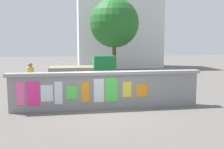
# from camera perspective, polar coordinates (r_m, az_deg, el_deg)

# --- Properties ---
(ground) EXTENTS (60.00, 60.00, 0.00)m
(ground) POSITION_cam_1_polar(r_m,az_deg,el_deg) (18.26, -4.85, -1.14)
(ground) COLOR #605B56
(poster_wall) EXTENTS (7.59, 0.42, 1.47)m
(poster_wall) POSITION_cam_1_polar(r_m,az_deg,el_deg) (10.28, -1.13, -3.29)
(poster_wall) COLOR gray
(poster_wall) RESTS_ON ground
(auto_rickshaw_truck) EXTENTS (3.62, 1.54, 1.85)m
(auto_rickshaw_truck) POSITION_cam_1_polar(r_m,az_deg,el_deg) (14.72, -5.67, 0.40)
(auto_rickshaw_truck) COLOR black
(auto_rickshaw_truck) RESTS_ON ground
(motorcycle) EXTENTS (1.90, 0.56, 0.87)m
(motorcycle) POSITION_cam_1_polar(r_m,az_deg,el_deg) (12.22, 2.53, -3.03)
(motorcycle) COLOR black
(motorcycle) RESTS_ON ground
(bicycle_near) EXTENTS (1.68, 0.52, 0.95)m
(bicycle_near) POSITION_cam_1_polar(r_m,az_deg,el_deg) (14.21, 9.42, -2.08)
(bicycle_near) COLOR black
(bicycle_near) RESTS_ON ground
(bicycle_far) EXTENTS (1.67, 0.57, 0.95)m
(bicycle_far) POSITION_cam_1_polar(r_m,az_deg,el_deg) (11.90, -12.26, -3.95)
(bicycle_far) COLOR black
(bicycle_far) RESTS_ON ground
(person_walking) EXTENTS (0.47, 0.47, 1.62)m
(person_walking) POSITION_cam_1_polar(r_m,az_deg,el_deg) (13.26, -17.33, -0.26)
(person_walking) COLOR #D83F72
(person_walking) RESTS_ON ground
(tree_roadside) EXTENTS (3.90, 3.90, 6.05)m
(tree_roadside) POSITION_cam_1_polar(r_m,az_deg,el_deg) (21.08, 0.50, 11.13)
(tree_roadside) COLOR brown
(tree_roadside) RESTS_ON ground
(building_background) EXTENTS (8.64, 4.34, 8.12)m
(building_background) POSITION_cam_1_polar(r_m,az_deg,el_deg) (27.28, 1.47, 10.22)
(building_background) COLOR silver
(building_background) RESTS_ON ground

